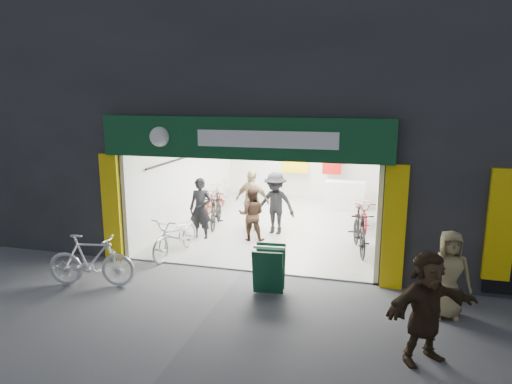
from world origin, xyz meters
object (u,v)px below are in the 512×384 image
at_px(parked_bike, 91,260).
at_px(bike_left_front, 176,236).
at_px(bike_right_front, 359,231).
at_px(sandwich_board, 269,268).
at_px(pedestrian_near, 448,274).

bearing_deg(parked_bike, bike_left_front, -33.20).
height_order(bike_right_front, sandwich_board, bike_right_front).
bearing_deg(bike_right_front, bike_left_front, -172.85).
height_order(bike_left_front, parked_bike, parked_bike).
bearing_deg(pedestrian_near, bike_right_front, 111.46).
bearing_deg(parked_bike, bike_right_front, -66.37).
distance_m(bike_left_front, sandwich_board, 3.17).
relative_size(parked_bike, pedestrian_near, 1.15).
bearing_deg(sandwich_board, bike_right_front, 55.67).
relative_size(bike_right_front, parked_bike, 1.02).
bearing_deg(sandwich_board, parked_bike, -175.52).
bearing_deg(bike_left_front, sandwich_board, -21.61).
distance_m(parked_bike, sandwich_board, 3.73).
distance_m(bike_right_front, pedestrian_near, 3.56).
height_order(pedestrian_near, sandwich_board, pedestrian_near).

